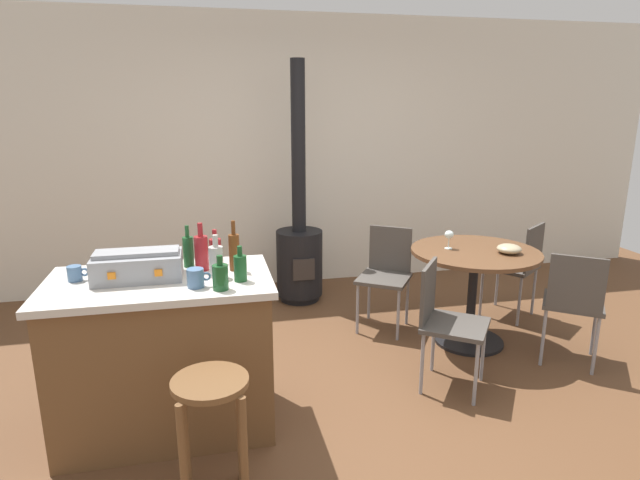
{
  "coord_description": "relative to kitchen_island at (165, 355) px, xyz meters",
  "views": [
    {
      "loc": [
        -0.95,
        -2.86,
        1.86
      ],
      "look_at": [
        -0.2,
        0.54,
        0.95
      ],
      "focal_mm": 29.61,
      "sensor_mm": 36.0,
      "label": 1
    }
  ],
  "objects": [
    {
      "name": "ground_plane",
      "position": [
        1.22,
        -0.02,
        -0.46
      ],
      "size": [
        8.8,
        8.8,
        0.0
      ],
      "primitive_type": "plane",
      "color": "brown"
    },
    {
      "name": "back_wall",
      "position": [
        1.22,
        2.47,
        0.89
      ],
      "size": [
        8.0,
        0.1,
        2.7
      ],
      "primitive_type": "cube",
      "color": "silver",
      "rests_on": "ground_plane"
    },
    {
      "name": "kitchen_island",
      "position": [
        0.0,
        0.0,
        0.0
      ],
      "size": [
        1.22,
        0.72,
        0.92
      ],
      "color": "brown",
      "rests_on": "ground_plane"
    },
    {
      "name": "wooden_stool",
      "position": [
        0.25,
        -0.69,
        0.02
      ],
      "size": [
        0.35,
        0.35,
        0.65
      ],
      "color": "brown",
      "rests_on": "ground_plane"
    },
    {
      "name": "dining_table",
      "position": [
        2.27,
        0.65,
        0.12
      ],
      "size": [
        0.98,
        0.98,
        0.76
      ],
      "color": "black",
      "rests_on": "ground_plane"
    },
    {
      "name": "folding_chair_near",
      "position": [
        1.72,
        1.11,
        0.03
      ],
      "size": [
        0.56,
        0.56,
        0.85
      ],
      "color": "#47423D",
      "rests_on": "ground_plane"
    },
    {
      "name": "folding_chair_far",
      "position": [
        1.77,
        0.09,
        0.03
      ],
      "size": [
        0.56,
        0.56,
        0.85
      ],
      "color": "#47423D",
      "rests_on": "ground_plane"
    },
    {
      "name": "folding_chair_left",
      "position": [
        2.8,
        0.16,
        0.04
      ],
      "size": [
        0.56,
        0.56,
        0.85
      ],
      "color": "#47423D",
      "rests_on": "ground_plane"
    },
    {
      "name": "folding_chair_right",
      "position": [
        2.91,
        1.03,
        0.04
      ],
      "size": [
        0.56,
        0.56,
        0.86
      ],
      "color": "#47423D",
      "rests_on": "ground_plane"
    },
    {
      "name": "wood_stove",
      "position": [
        1.13,
        1.88,
        0.07
      ],
      "size": [
        0.44,
        0.45,
        2.23
      ],
      "color": "black",
      "rests_on": "ground_plane"
    },
    {
      "name": "toolbox",
      "position": [
        -0.11,
        0.02,
        0.53
      ],
      "size": [
        0.47,
        0.27,
        0.16
      ],
      "color": "gray",
      "rests_on": "kitchen_island"
    },
    {
      "name": "bottle_0",
      "position": [
        0.16,
        0.2,
        0.55
      ],
      "size": [
        0.06,
        0.06,
        0.25
      ],
      "color": "#194C23",
      "rests_on": "kitchen_island"
    },
    {
      "name": "bottle_1",
      "position": [
        0.32,
        0.24,
        0.54
      ],
      "size": [
        0.07,
        0.07,
        0.21
      ],
      "color": "maroon",
      "rests_on": "kitchen_island"
    },
    {
      "name": "bottle_2",
      "position": [
        0.44,
        -0.13,
        0.53
      ],
      "size": [
        0.07,
        0.07,
        0.2
      ],
      "color": "#194C23",
      "rests_on": "kitchen_island"
    },
    {
      "name": "bottle_3",
      "position": [
        0.24,
        0.11,
        0.56
      ],
      "size": [
        0.08,
        0.08,
        0.28
      ],
      "color": "maroon",
      "rests_on": "kitchen_island"
    },
    {
      "name": "bottle_4",
      "position": [
        0.31,
        -0.03,
        0.55
      ],
      "size": [
        0.08,
        0.08,
        0.24
      ],
      "color": "#B7B2AD",
      "rests_on": "kitchen_island"
    },
    {
      "name": "bottle_5",
      "position": [
        0.33,
        -0.24,
        0.53
      ],
      "size": [
        0.08,
        0.08,
        0.18
      ],
      "color": "#194C23",
      "rests_on": "kitchen_island"
    },
    {
      "name": "bottle_6",
      "position": [
        0.42,
        0.07,
        0.57
      ],
      "size": [
        0.06,
        0.06,
        0.29
      ],
      "color": "#603314",
      "rests_on": "kitchen_island"
    },
    {
      "name": "cup_0",
      "position": [
        -0.44,
        0.07,
        0.5
      ],
      "size": [
        0.11,
        0.08,
        0.08
      ],
      "color": "#4C7099",
      "rests_on": "kitchen_island"
    },
    {
      "name": "cup_1",
      "position": [
        0.2,
        -0.18,
        0.51
      ],
      "size": [
        0.12,
        0.09,
        0.1
      ],
      "color": "#4C7099",
      "rests_on": "kitchen_island"
    },
    {
      "name": "wine_glass",
      "position": [
        2.09,
        0.74,
        0.41
      ],
      "size": [
        0.07,
        0.07,
        0.14
      ],
      "color": "silver",
      "rests_on": "dining_table"
    },
    {
      "name": "serving_bowl",
      "position": [
        2.48,
        0.52,
        0.34
      ],
      "size": [
        0.18,
        0.18,
        0.07
      ],
      "primitive_type": "ellipsoid",
      "color": "tan",
      "rests_on": "dining_table"
    }
  ]
}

